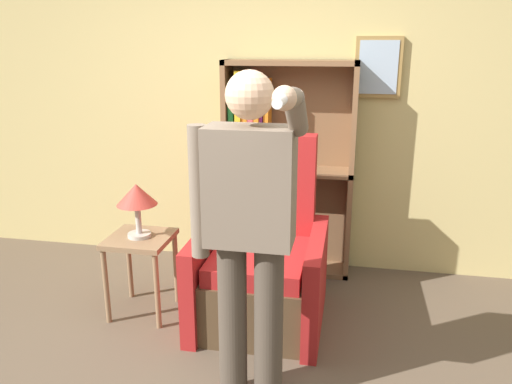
{
  "coord_description": "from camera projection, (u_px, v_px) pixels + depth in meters",
  "views": [
    {
      "loc": [
        0.74,
        -2.02,
        1.85
      ],
      "look_at": [
        0.22,
        0.6,
        1.05
      ],
      "focal_mm": 35.0,
      "sensor_mm": 36.0,
      "label": 1
    }
  ],
  "objects": [
    {
      "name": "side_table",
      "position": [
        141.0,
        251.0,
        3.45
      ],
      "size": [
        0.42,
        0.42,
        0.57
      ],
      "color": "#846647",
      "rests_on": "ground_plane"
    },
    {
      "name": "armchair",
      "position": [
        262.0,
        266.0,
        3.43
      ],
      "size": [
        0.85,
        0.9,
        1.24
      ],
      "color": "#4C3823",
      "rests_on": "ground_plane"
    },
    {
      "name": "table_lamp",
      "position": [
        137.0,
        197.0,
        3.33
      ],
      "size": [
        0.27,
        0.27,
        0.37
      ],
      "color": "#B7B2A8",
      "rests_on": "side_table"
    },
    {
      "name": "wall_back",
      "position": [
        263.0,
        100.0,
        4.07
      ],
      "size": [
        8.0,
        0.11,
        2.8
      ],
      "color": "tan",
      "rests_on": "ground_plane"
    },
    {
      "name": "bookcase",
      "position": [
        272.0,
        173.0,
        4.06
      ],
      "size": [
        1.04,
        0.28,
        1.72
      ],
      "color": "brown",
      "rests_on": "ground_plane"
    },
    {
      "name": "person_standing",
      "position": [
        249.0,
        225.0,
        2.42
      ],
      "size": [
        0.57,
        0.78,
        1.73
      ],
      "color": "#473D33",
      "rests_on": "ground_plane"
    }
  ]
}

